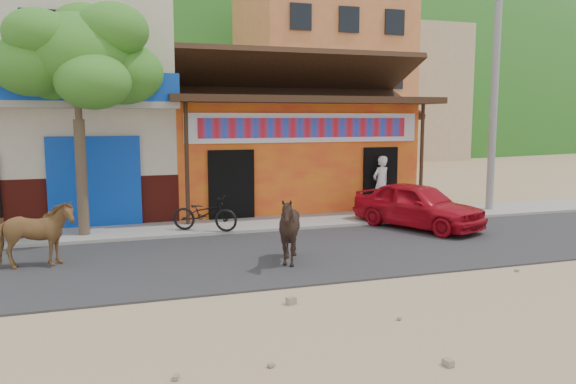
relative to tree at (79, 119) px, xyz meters
name	(u,v)px	position (x,y,z in m)	size (l,w,h in m)	color
ground	(331,285)	(4.60, -5.80, -3.12)	(120.00, 120.00, 0.00)	#9E825B
road	(290,254)	(4.60, -3.30, -3.10)	(60.00, 5.00, 0.04)	#28282B
sidewalk	(252,225)	(4.60, 0.20, -3.06)	(60.00, 2.00, 0.12)	gray
dance_club	(278,155)	(6.60, 4.20, -1.32)	(8.00, 6.00, 3.60)	orange
cafe_building	(54,107)	(-0.90, 4.20, 0.38)	(7.00, 6.00, 7.00)	beige
apartment_front	(319,73)	(13.60, 18.20, 2.88)	(9.00, 9.00, 12.00)	#CC723F
apartment_rear	(398,94)	(22.60, 24.20, 1.88)	(8.00, 8.00, 10.00)	tan
hillside	(132,52)	(4.60, 64.20, 8.88)	(100.00, 40.00, 24.00)	#194C14
tree	(79,119)	(0.00, 0.00, 0.00)	(3.00, 3.00, 6.00)	#2D721E
utility_pole	(495,88)	(12.80, 0.20, 1.00)	(0.24, 0.24, 8.00)	gray
cow_tan	(33,235)	(-0.89, -2.87, -2.39)	(0.74, 1.64, 1.38)	#9C703E
cow_dark	(289,230)	(4.27, -4.23, -2.34)	(1.20, 1.35, 1.49)	black
red_car	(418,205)	(9.00, -1.56, -2.43)	(1.54, 3.83, 1.31)	#B40C1B
scooter	(205,213)	(3.10, -0.50, -2.53)	(0.63, 1.81, 0.95)	black
pedestrian	(381,184)	(9.10, 0.90, -2.09)	(0.66, 0.44, 1.82)	silver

